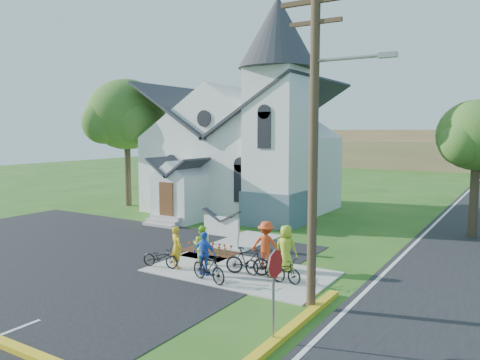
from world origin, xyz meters
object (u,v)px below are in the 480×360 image
Objects in this scene: utility_pole at (316,133)px; cyclist_2 at (204,253)px; cyclist_3 at (266,244)px; church_sign at (221,227)px; bike_1 at (248,261)px; bike_0 at (160,257)px; cyclist_4 at (286,248)px; stop_sign at (275,276)px; cyclist_0 at (177,247)px; cyclist_1 at (202,245)px; bike_3 at (209,268)px; bike_4 at (282,269)px; bike_2 at (265,266)px.

utility_pole reaches higher than cyclist_2.
cyclist_3 is at bearing 137.75° from utility_pole.
cyclist_3 is (-3.26, 2.96, -4.42)m from utility_pole.
cyclist_3 is (3.31, -1.74, -0.05)m from church_sign.
church_sign is 1.27× the size of bike_1.
cyclist_4 is (4.47, 2.17, 0.50)m from bike_0.
cyclist_0 is (-6.34, 3.78, -0.90)m from stop_sign.
cyclist_4 is (3.41, 0.84, 0.12)m from cyclist_1.
bike_3 is (-4.16, 0.30, -4.83)m from utility_pole.
cyclist_1 is 3.51m from cyclist_4.
church_sign reaches higher than bike_0.
utility_pole is at bearing -169.01° from cyclist_0.
bike_1 is 1.00× the size of bike_3.
bike_4 is (1.31, -1.18, -0.49)m from cyclist_3.
cyclist_4 reaches higher than bike_1.
stop_sign is at bearing -157.34° from bike_1.
cyclist_4 reaches higher than bike_3.
cyclist_1 is at bearing 9.11° from cyclist_3.
cyclist_4 is 1.08× the size of bike_4.
church_sign is 2.74m from cyclist_1.
bike_4 is (4.89, 1.02, 0.03)m from bike_0.
stop_sign reaches higher than cyclist_0.
utility_pole is 5.99× the size of cyclist_0.
church_sign is 1.26× the size of bike_3.
cyclist_1 is 3.20m from bike_2.
cyclist_0 reaches higher than cyclist_1.
bike_3 is (-4.23, 3.00, -1.21)m from stop_sign.
church_sign reaches higher than cyclist_1.
utility_pole is at bearing -132.76° from bike_1.
cyclist_3 is (-0.65, 1.27, 0.46)m from bike_2.
stop_sign reaches higher than cyclist_1.
cyclist_0 is 0.92× the size of cyclist_4.
utility_pole reaches higher than bike_0.
cyclist_2 is (-4.83, 3.58, -0.90)m from stop_sign.
cyclist_4 is (0.89, -0.03, -0.03)m from cyclist_3.
cyclist_1 is 0.90× the size of bike_3.
cyclist_4 is at bearing -179.14° from cyclist_1.
cyclist_3 reaches higher than cyclist_1.
bike_2 is 1.50m from cyclist_3.
church_sign is 1.32× the size of bike_4.
bike_0 is (-0.27, -3.95, -0.57)m from church_sign.
bike_1 is 1.04× the size of bike_4.
bike_2 is (3.95, -3.01, -0.50)m from church_sign.
stop_sign is 6.19m from cyclist_4.
utility_pole is 4.52m from stop_sign.
stop_sign is 1.49× the size of cyclist_2.
bike_4 is at bearing 114.23° from stop_sign.
cyclist_3 is 1.03× the size of cyclist_4.
stop_sign is 1.48× the size of bike_4.
cyclist_3 is at bearing -21.99° from bike_1.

